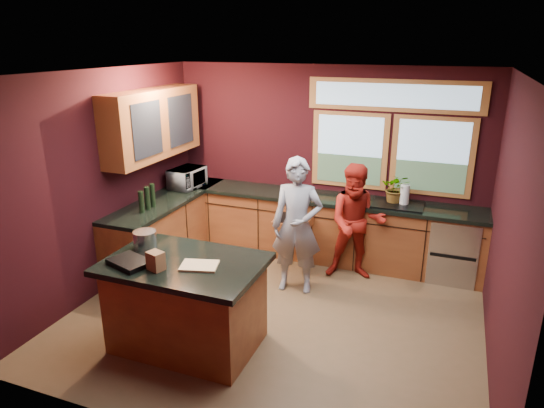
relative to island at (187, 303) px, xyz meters
The scene contains 14 objects.
floor 1.18m from the island, 53.35° to the left, with size 4.50×4.50×0.00m, color brown.
room_shell 1.78m from the island, 87.61° to the left, with size 4.52×4.02×2.71m.
back_counter 2.70m from the island, 71.76° to the left, with size 4.50×0.64×0.93m.
left_counter 2.16m from the island, 127.15° to the left, with size 0.64×2.30×0.93m.
island is the anchor object (origin of this frame).
person_grey 1.71m from the island, 66.35° to the left, with size 0.62×0.41×1.70m, color slate.
person_red 2.50m from the island, 58.74° to the left, with size 0.75×0.59×1.55m, color maroon.
microwave 2.66m from the island, 119.48° to the left, with size 0.54×0.36×0.30m, color #999999.
potted_plant 3.19m from the island, 57.07° to the left, with size 0.37×0.32×0.41m, color #999999.
paper_towel 3.20m from the island, 54.73° to the left, with size 0.12×0.12×0.28m, color silver.
cutting_board 0.52m from the island, 14.04° to the right, with size 0.35×0.25×0.02m, color tan.
stock_pot 0.80m from the island, 164.74° to the left, with size 0.24×0.24×0.18m, color silver.
paper_bag 0.63m from the island, 120.96° to the right, with size 0.15×0.12×0.18m, color brown.
black_tray 0.71m from the island, 150.95° to the right, with size 0.40×0.28×0.05m, color black.
Camera 1 is at (1.71, -4.60, 3.00)m, focal length 32.00 mm.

